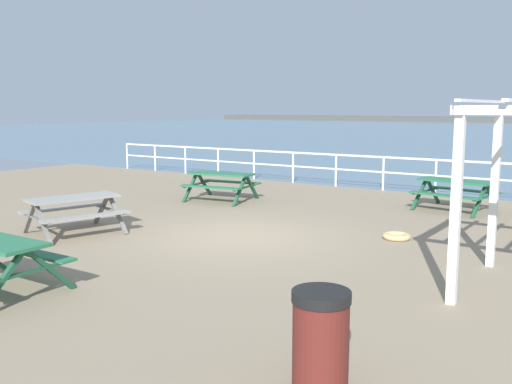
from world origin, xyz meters
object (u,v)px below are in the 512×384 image
picnic_table_seaward (455,187)px  litter_bin (321,340)px  picnic_table_near_right (74,206)px  picnic_table_mid_centre (221,180)px

picnic_table_seaward → litter_bin: litter_bin is taller
picnic_table_near_right → litter_bin: 7.85m
picnic_table_seaward → litter_bin: 10.26m
picnic_table_mid_centre → litter_bin: size_ratio=2.11×
picnic_table_mid_centre → picnic_table_near_right: bearing=-97.8°
picnic_table_mid_centre → picnic_table_seaward: (5.86, 2.11, 0.00)m
picnic_table_near_right → picnic_table_mid_centre: (-0.07, 5.06, 0.00)m
litter_bin → picnic_table_seaward: bearing=98.2°
picnic_table_near_right → litter_bin: litter_bin is taller
picnic_table_near_right → picnic_table_mid_centre: 5.06m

